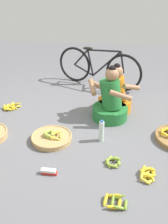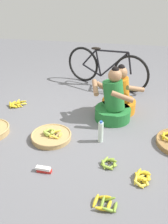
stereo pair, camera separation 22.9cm
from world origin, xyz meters
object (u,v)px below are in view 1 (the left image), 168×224
loose_bananas_mid_right (148,174)px  water_bottle (102,131)px  packet_carton_stack (49,172)px  loose_bananas_front_center (113,162)px  bicycle_leaning (98,68)px  banana_basket_back_left (52,137)px  vendor_woman_front (110,102)px  vendor_woman_behind (115,96)px  loose_bananas_back_right (116,202)px  loose_bananas_near_bicycle (11,107)px

loose_bananas_mid_right → water_bottle: bearing=131.3°
water_bottle → packet_carton_stack: water_bottle is taller
loose_bananas_front_center → packet_carton_stack: size_ratio=1.21×
bicycle_leaning → banana_basket_back_left: bearing=-103.8°
vendor_woman_front → water_bottle: bearing=-98.8°
vendor_woman_front → packet_carton_stack: vendor_woman_front is taller
vendor_woman_behind → loose_bananas_back_right: 1.88m
loose_bananas_back_right → loose_bananas_front_center: (-0.03, 0.56, -0.00)m
loose_bananas_mid_right → water_bottle: (-0.52, 0.59, 0.11)m
loose_bananas_near_bicycle → loose_bananas_back_right: size_ratio=1.17×
vendor_woman_behind → packet_carton_stack: vendor_woman_behind is taller
vendor_woman_behind → loose_bananas_front_center: vendor_woman_behind is taller
bicycle_leaning → packet_carton_stack: bearing=-98.0°
vendor_woman_front → bicycle_leaning: 1.27m
vendor_woman_behind → banana_basket_back_left: bearing=-130.5°
packet_carton_stack → vendor_woman_behind: bearing=66.1°
loose_bananas_mid_right → packet_carton_stack: bearing=-175.3°
loose_bananas_back_right → packet_carton_stack: loose_bananas_back_right is taller
water_bottle → banana_basket_back_left: bearing=-174.1°
vendor_woman_behind → loose_bananas_back_right: size_ratio=3.15×
bicycle_leaning → loose_bananas_mid_right: size_ratio=5.97×
vendor_woman_behind → banana_basket_back_left: 1.24m
loose_bananas_near_bicycle → loose_bananas_mid_right: bearing=-33.1°
vendor_woman_behind → loose_bananas_mid_right: vendor_woman_behind is taller
banana_basket_back_left → loose_bananas_near_bicycle: 1.15m
bicycle_leaning → packet_carton_stack: size_ratio=9.31×
vendor_woman_behind → banana_basket_back_left: size_ratio=1.45×
vendor_woman_front → water_bottle: vendor_woman_front is taller
banana_basket_back_left → loose_bananas_near_bicycle: size_ratio=1.85×
loose_bananas_back_right → loose_bananas_mid_right: size_ratio=0.90×
loose_bananas_near_bicycle → loose_bananas_front_center: 2.00m
vendor_woman_front → loose_bananas_back_right: 1.62m
loose_bananas_near_bicycle → packet_carton_stack: (0.96, -1.39, 0.00)m
water_bottle → bicycle_leaning: bearing=95.3°
vendor_woman_behind → packet_carton_stack: bearing=-113.9°
bicycle_leaning → water_bottle: bicycle_leaning is taller
bicycle_leaning → packet_carton_stack: 2.56m
vendor_woman_behind → bicycle_leaning: size_ratio=0.47×
water_bottle → loose_bananas_back_right: bearing=-79.5°
bicycle_leaning → loose_bananas_back_right: (0.35, -2.83, -0.33)m
vendor_woman_behind → water_bottle: bearing=-100.6°
vendor_woman_behind → packet_carton_stack: (-0.68, -1.55, -0.21)m
vendor_woman_front → loose_bananas_back_right: size_ratio=3.37×
loose_bananas_near_bicycle → water_bottle: 1.65m
packet_carton_stack → loose_bananas_mid_right: bearing=4.7°
bicycle_leaning → loose_bananas_front_center: bearing=-81.8°
loose_bananas_back_right → water_bottle: bearing=100.5°
vendor_woman_behind → water_bottle: vendor_woman_behind is taller
loose_bananas_near_bicycle → loose_bananas_front_center: bearing=-35.1°
bicycle_leaning → loose_bananas_back_right: 2.87m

